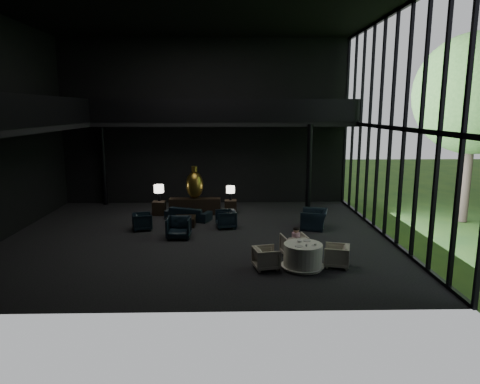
{
  "coord_description": "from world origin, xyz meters",
  "views": [
    {
      "loc": [
        1.2,
        -15.25,
        4.63
      ],
      "look_at": [
        1.57,
        0.5,
        1.59
      ],
      "focal_mm": 32.0,
      "sensor_mm": 36.0,
      "label": 1
    }
  ],
  "objects_px": {
    "table_lamp_right": "(230,190)",
    "sofa": "(188,212)",
    "lounge_armchair_south": "(179,225)",
    "dining_table": "(303,258)",
    "table_lamp_left": "(159,189)",
    "side_table_right": "(231,206)",
    "dining_chair_north": "(294,244)",
    "child": "(296,236)",
    "dining_chair_west": "(266,258)",
    "console": "(195,206)",
    "side_table_left": "(159,208)",
    "lounge_armchair_west": "(142,221)",
    "lounge_armchair_east": "(226,218)",
    "coffee_table": "(185,221)",
    "dining_chair_east": "(337,255)",
    "window_armchair": "(314,216)",
    "bronze_urn": "(195,185)"
  },
  "relations": [
    {
      "from": "dining_chair_north",
      "to": "coffee_table",
      "type": "bearing_deg",
      "value": -53.75
    },
    {
      "from": "dining_table",
      "to": "dining_chair_north",
      "type": "height_order",
      "value": "dining_chair_north"
    },
    {
      "from": "table_lamp_left",
      "to": "window_armchair",
      "type": "relative_size",
      "value": 0.61
    },
    {
      "from": "lounge_armchair_south",
      "to": "child",
      "type": "relative_size",
      "value": 1.71
    },
    {
      "from": "lounge_armchair_west",
      "to": "lounge_armchair_east",
      "type": "bearing_deg",
      "value": -102.84
    },
    {
      "from": "side_table_left",
      "to": "table_lamp_left",
      "type": "distance_m",
      "value": 0.83
    },
    {
      "from": "dining_chair_west",
      "to": "child",
      "type": "bearing_deg",
      "value": -59.72
    },
    {
      "from": "lounge_armchair_south",
      "to": "dining_chair_west",
      "type": "xyz_separation_m",
      "value": [
        2.94,
        -3.14,
        -0.15
      ]
    },
    {
      "from": "lounge_armchair_south",
      "to": "coffee_table",
      "type": "xyz_separation_m",
      "value": [
        0.05,
        1.7,
        -0.3
      ]
    },
    {
      "from": "bronze_urn",
      "to": "coffee_table",
      "type": "xyz_separation_m",
      "value": [
        -0.25,
        -2.01,
        -1.16
      ]
    },
    {
      "from": "window_armchair",
      "to": "coffee_table",
      "type": "height_order",
      "value": "window_armchair"
    },
    {
      "from": "table_lamp_right",
      "to": "dining_chair_north",
      "type": "bearing_deg",
      "value": -71.05
    },
    {
      "from": "lounge_armchair_west",
      "to": "child",
      "type": "xyz_separation_m",
      "value": [
        5.51,
        -3.35,
        0.38
      ]
    },
    {
      "from": "table_lamp_right",
      "to": "dining_chair_west",
      "type": "bearing_deg",
      "value": -81.56
    },
    {
      "from": "lounge_armchair_south",
      "to": "dining_chair_west",
      "type": "relative_size",
      "value": 1.45
    },
    {
      "from": "side_table_left",
      "to": "child",
      "type": "xyz_separation_m",
      "value": [
        5.25,
        -5.81,
        0.42
      ]
    },
    {
      "from": "console",
      "to": "bronze_urn",
      "type": "xyz_separation_m",
      "value": [
        0.0,
        0.05,
        0.98
      ]
    },
    {
      "from": "dining_chair_north",
      "to": "lounge_armchair_south",
      "type": "bearing_deg",
      "value": -37.23
    },
    {
      "from": "lounge_armchair_east",
      "to": "lounge_armchair_south",
      "type": "distance_m",
      "value": 2.17
    },
    {
      "from": "bronze_urn",
      "to": "dining_chair_north",
      "type": "distance_m",
      "value": 6.86
    },
    {
      "from": "bronze_urn",
      "to": "table_lamp_right",
      "type": "bearing_deg",
      "value": 5.72
    },
    {
      "from": "side_table_right",
      "to": "dining_table",
      "type": "xyz_separation_m",
      "value": [
        2.13,
        -6.99,
        0.03
      ]
    },
    {
      "from": "console",
      "to": "side_table_left",
      "type": "distance_m",
      "value": 1.6
    },
    {
      "from": "console",
      "to": "lounge_armchair_west",
      "type": "distance_m",
      "value": 3.13
    },
    {
      "from": "lounge_armchair_east",
      "to": "side_table_left",
      "type": "bearing_deg",
      "value": -136.03
    },
    {
      "from": "lounge_armchair_west",
      "to": "window_armchair",
      "type": "xyz_separation_m",
      "value": [
        6.76,
        0.05,
        0.18
      ]
    },
    {
      "from": "table_lamp_left",
      "to": "side_table_right",
      "type": "relative_size",
      "value": 1.23
    },
    {
      "from": "dining_chair_north",
      "to": "child",
      "type": "height_order",
      "value": "child"
    },
    {
      "from": "dining_chair_east",
      "to": "coffee_table",
      "type": "bearing_deg",
      "value": -116.96
    },
    {
      "from": "side_table_right",
      "to": "window_armchair",
      "type": "height_order",
      "value": "window_armchair"
    },
    {
      "from": "coffee_table",
      "to": "dining_chair_east",
      "type": "distance_m",
      "value": 6.88
    },
    {
      "from": "dining_table",
      "to": "dining_chair_east",
      "type": "distance_m",
      "value": 1.05
    },
    {
      "from": "side_table_right",
      "to": "child",
      "type": "bearing_deg",
      "value": -71.34
    },
    {
      "from": "lounge_armchair_south",
      "to": "coffee_table",
      "type": "height_order",
      "value": "lounge_armchair_south"
    },
    {
      "from": "side_table_left",
      "to": "child",
      "type": "bearing_deg",
      "value": -47.9
    },
    {
      "from": "lounge_armchair_south",
      "to": "lounge_armchair_west",
      "type": "bearing_deg",
      "value": 145.57
    },
    {
      "from": "bronze_urn",
      "to": "lounge_armchair_south",
      "type": "xyz_separation_m",
      "value": [
        -0.3,
        -3.71,
        -0.86
      ]
    },
    {
      "from": "lounge_armchair_south",
      "to": "dining_table",
      "type": "xyz_separation_m",
      "value": [
        4.03,
        -3.12,
        -0.16
      ]
    },
    {
      "from": "dining_chair_north",
      "to": "dining_chair_west",
      "type": "bearing_deg",
      "value": 38.38
    },
    {
      "from": "side_table_left",
      "to": "dining_table",
      "type": "height_order",
      "value": "dining_table"
    },
    {
      "from": "dining_chair_east",
      "to": "table_lamp_left",
      "type": "bearing_deg",
      "value": -120.36
    },
    {
      "from": "table_lamp_right",
      "to": "window_armchair",
      "type": "bearing_deg",
      "value": -39.1
    },
    {
      "from": "dining_table",
      "to": "table_lamp_left",
      "type": "bearing_deg",
      "value": 127.94
    },
    {
      "from": "table_lamp_left",
      "to": "lounge_armchair_east",
      "type": "height_order",
      "value": "table_lamp_left"
    },
    {
      "from": "table_lamp_right",
      "to": "sofa",
      "type": "xyz_separation_m",
      "value": [
        -1.81,
        -1.22,
        -0.71
      ]
    },
    {
      "from": "table_lamp_left",
      "to": "dining_chair_north",
      "type": "relative_size",
      "value": 0.92
    },
    {
      "from": "dining_chair_east",
      "to": "table_lamp_right",
      "type": "bearing_deg",
      "value": -139.11
    },
    {
      "from": "lounge_armchair_east",
      "to": "dining_chair_west",
      "type": "bearing_deg",
      "value": 6.27
    },
    {
      "from": "window_armchair",
      "to": "coffee_table",
      "type": "bearing_deg",
      "value": -80.29
    },
    {
      "from": "dining_chair_north",
      "to": "dining_chair_west",
      "type": "relative_size",
      "value": 1.18
    }
  ]
}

